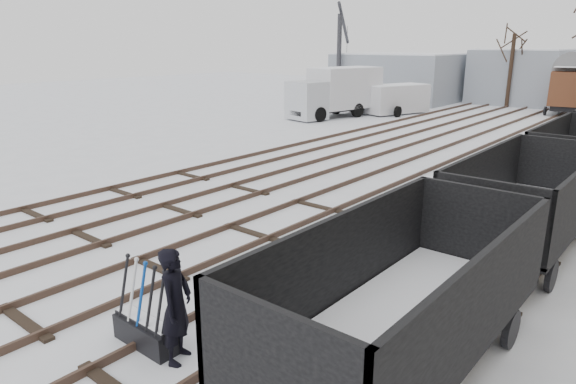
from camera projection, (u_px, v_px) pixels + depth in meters
The scene contains 13 objects.
ground at pixel (159, 270), 11.61m from camera, with size 120.00×120.00×0.00m, color white.
tracks at pixel (424, 163), 21.72m from camera, with size 13.90×52.00×0.16m.
shed_left at pixel (400, 77), 45.65m from camera, with size 10.00×8.00×4.10m.
shed_right at pixel (519, 77), 43.06m from camera, with size 7.00×6.00×4.50m.
ground_frame at pixel (145, 330), 8.63m from camera, with size 1.30×0.42×1.49m.
worker at pixel (176, 306), 8.06m from camera, with size 0.70×0.46×1.93m, color black.
freight_wagon_a at pixel (401, 322), 7.67m from camera, with size 2.35×5.88×2.40m.
freight_wagon_b at pixel (526, 216), 12.41m from camera, with size 2.35×5.88×2.40m.
box_van_wagon at pixel (568, 86), 36.44m from camera, with size 2.97×4.74×3.40m.
lorry at pixel (336, 92), 35.22m from camera, with size 3.43×7.66×3.35m.
panel_van at pixel (396, 99), 37.01m from camera, with size 3.51×5.17×2.10m.
crane at pixel (340, 76), 44.61m from camera, with size 2.15×4.93×8.28m.
tree_far_left at pixel (510, 71), 40.37m from camera, with size 0.30×0.30×5.67m, color black.
Camera 1 is at (9.03, -6.37, 4.93)m, focal length 32.00 mm.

